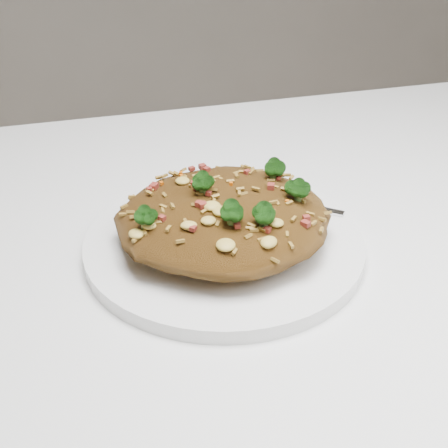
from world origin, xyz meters
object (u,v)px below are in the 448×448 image
Objects in this scene: dining_table at (215,352)px; fork at (273,200)px; fried_rice at (224,210)px; plate at (224,244)px.

fork is at bearing 46.50° from dining_table.
fork is at bearing 38.56° from fried_rice.
fork reaches higher than plate.
plate is at bearing 120.70° from fried_rice.
dining_table is at bearing -117.37° from fried_rice.
plate is at bearing -103.06° from fork.
plate is 1.33× the size of fried_rice.
plate is 0.09m from fork.
fork is (0.07, 0.05, -0.03)m from fried_rice.
fried_rice is 1.43× the size of fork.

